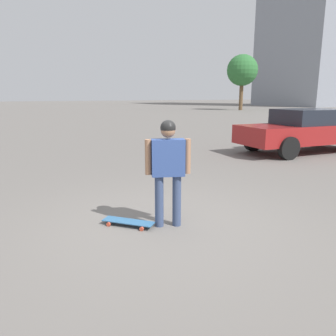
% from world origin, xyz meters
% --- Properties ---
extents(ground_plane, '(220.00, 220.00, 0.00)m').
position_xyz_m(ground_plane, '(0.00, 0.00, 0.00)').
color(ground_plane, slate).
extents(person, '(0.62, 0.36, 1.57)m').
position_xyz_m(person, '(0.00, 0.00, 0.96)').
color(person, '#38476B').
rests_on(person, ground_plane).
extents(skateboard, '(0.69, 0.72, 0.07)m').
position_xyz_m(skateboard, '(0.53, -0.28, 0.06)').
color(skateboard, '#336693').
rests_on(skateboard, ground_plane).
extents(car_parked_near, '(4.85, 2.25, 1.46)m').
position_xyz_m(car_parked_near, '(-7.19, -3.53, 0.77)').
color(car_parked_near, maroon).
rests_on(car_parked_near, ground_plane).
extents(building_block_distant, '(11.89, 14.79, 34.28)m').
position_xyz_m(building_block_distant, '(-48.59, -38.21, 17.14)').
color(building_block_distant, gray).
rests_on(building_block_distant, ground_plane).
extents(tree_distant, '(3.93, 3.93, 7.00)m').
position_xyz_m(tree_distant, '(-26.79, -29.91, 4.99)').
color(tree_distant, brown).
rests_on(tree_distant, ground_plane).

